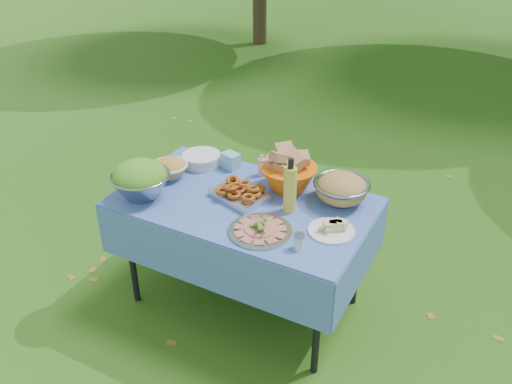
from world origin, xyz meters
TOP-DOWN VIEW (x-y plane):
  - ground at (0.00, 0.00)m, footprint 80.00×80.00m
  - picnic_table at (0.00, 0.00)m, footprint 1.46×0.86m
  - salad_bowl at (-0.55, -0.23)m, footprint 0.43×0.43m
  - pasta_bowl_white at (-0.54, 0.04)m, footprint 0.29×0.29m
  - plate_stack at (-0.46, 0.27)m, footprint 0.28×0.28m
  - wipes_box at (-0.27, 0.32)m, footprint 0.13×0.11m
  - sanitizer_bottle at (-0.05, 0.32)m, footprint 0.05×0.05m
  - bread_bowl at (0.17, 0.25)m, footprint 0.39×0.39m
  - pasta_bowl_steel at (0.50, 0.26)m, footprint 0.42×0.42m
  - fried_tray at (-0.03, 0.01)m, footprint 0.36×0.30m
  - charcuterie_platter at (0.23, -0.23)m, footprint 0.44×0.44m
  - oil_bottle at (0.28, 0.03)m, footprint 0.08×0.08m
  - cheese_plate at (0.56, -0.05)m, footprint 0.29×0.29m
  - shaker at (0.47, -0.27)m, footprint 0.07×0.07m

SIDE VIEW (x-z plane):
  - ground at x=0.00m, z-range 0.00..0.00m
  - picnic_table at x=0.00m, z-range 0.00..0.76m
  - cheese_plate at x=0.56m, z-range 0.76..0.83m
  - plate_stack at x=-0.46m, z-range 0.76..0.83m
  - fried_tray at x=-0.03m, z-range 0.76..0.83m
  - charcuterie_platter at x=0.23m, z-range 0.76..0.84m
  - shaker at x=0.47m, z-range 0.76..0.85m
  - wipes_box at x=-0.27m, z-range 0.76..0.86m
  - pasta_bowl_white at x=-0.54m, z-range 0.76..0.89m
  - sanitizer_bottle at x=-0.05m, z-range 0.76..0.90m
  - pasta_bowl_steel at x=0.50m, z-range 0.76..0.93m
  - salad_bowl at x=-0.55m, z-range 0.76..0.99m
  - bread_bowl at x=0.17m, z-range 0.76..0.99m
  - oil_bottle at x=0.28m, z-range 0.76..1.09m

